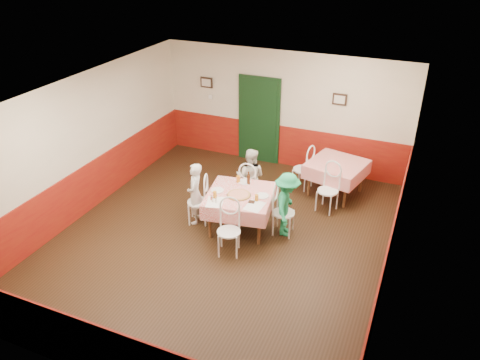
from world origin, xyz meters
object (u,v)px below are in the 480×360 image
at_px(diner_left, 195,194).
at_px(glass_b, 257,198).
at_px(chair_right, 284,213).
at_px(chair_far, 250,187).
at_px(diner_far, 250,177).
at_px(pizza, 239,195).
at_px(second_table, 336,178).
at_px(chair_second_b, 328,191).
at_px(chair_second_a, 303,169).
at_px(main_table, 240,211).
at_px(diner_right, 287,205).
at_px(wallet, 251,202).
at_px(glass_a, 215,195).
at_px(glass_c, 238,179).
at_px(beer_bottle, 248,178).
at_px(chair_left, 198,202).
at_px(chair_near, 229,232).

bearing_deg(diner_left, glass_b, 74.67).
bearing_deg(chair_right, chair_far, 50.06).
bearing_deg(chair_far, diner_far, -86.24).
xyz_separation_m(chair_right, pizza, (-0.83, -0.22, 0.32)).
relative_size(chair_right, glass_b, 7.23).
distance_m(second_table, chair_second_b, 0.75).
relative_size(chair_second_a, glass_b, 7.23).
distance_m(diner_left, diner_far, 1.27).
xyz_separation_m(main_table, diner_right, (0.89, 0.15, 0.27)).
xyz_separation_m(chair_second_b, wallet, (-1.09, -1.50, 0.32)).
bearing_deg(pizza, glass_a, -146.39).
relative_size(glass_c, diner_left, 0.11).
distance_m(main_table, diner_far, 0.94).
bearing_deg(chair_right, second_table, -20.99).
distance_m(chair_right, chair_far, 1.20).
relative_size(second_table, diner_left, 0.88).
height_order(chair_right, glass_b, chair_right).
relative_size(second_table, chair_second_b, 1.24).
height_order(chair_second_b, wallet, chair_second_b).
bearing_deg(diner_right, beer_bottle, 62.90).
height_order(diner_left, diner_right, diner_right).
distance_m(chair_second_b, glass_a, 2.43).
xyz_separation_m(chair_second_a, chair_second_b, (0.75, -0.75, 0.00)).
relative_size(main_table, chair_second_a, 1.36).
height_order(chair_left, wallet, chair_left).
bearing_deg(chair_second_b, chair_near, -107.76).
relative_size(chair_near, pizza, 2.08).
bearing_deg(chair_second_b, pizza, -122.65).
bearing_deg(wallet, diner_far, 103.53).
xyz_separation_m(chair_left, pizza, (0.85, 0.06, 0.32)).
xyz_separation_m(chair_second_b, diner_left, (-2.29, -1.43, 0.18)).
xyz_separation_m(chair_left, diner_left, (-0.05, -0.01, 0.18)).
distance_m(second_table, chair_far, 1.96).
relative_size(beer_bottle, wallet, 2.23).
relative_size(chair_right, diner_far, 0.70).
bearing_deg(chair_near, main_table, 83.06).
xyz_separation_m(wallet, diner_left, (-1.21, 0.07, -0.14)).
distance_m(glass_a, glass_b, 0.78).
bearing_deg(chair_far, chair_second_a, -129.20).
distance_m(beer_bottle, wallet, 0.71).
bearing_deg(glass_c, chair_far, 81.23).
height_order(second_table, chair_left, chair_left).
bearing_deg(diner_far, glass_a, 72.15).
bearing_deg(diner_left, beer_bottle, 105.70).
xyz_separation_m(pizza, wallet, (0.31, -0.14, -0.00)).
distance_m(chair_near, chair_second_b, 2.47).
height_order(glass_a, beer_bottle, beer_bottle).
xyz_separation_m(chair_near, chair_second_b, (1.27, 2.13, 0.00)).
distance_m(chair_left, diner_right, 1.76).
height_order(second_table, chair_far, chair_far).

